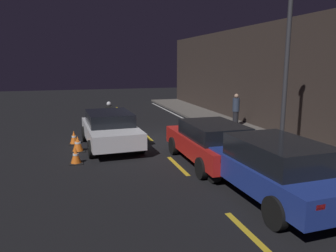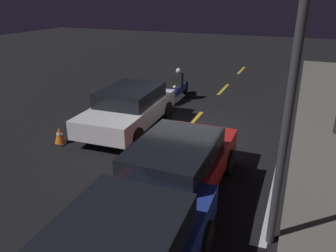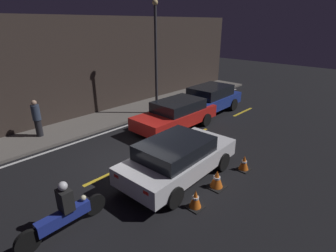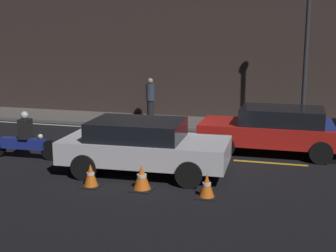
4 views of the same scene
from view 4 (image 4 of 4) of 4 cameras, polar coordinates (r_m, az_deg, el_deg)
The scene contains 14 objects.
ground_plane at distance 13.72m, azimuth -2.42°, elevation -3.43°, with size 56.00×56.00×0.00m, color black.
raised_curb at distance 17.93m, azimuth 2.03°, elevation 0.36°, with size 28.00×2.29×0.12m.
building_front at distance 18.88m, azimuth 3.03°, elevation 8.49°, with size 28.00×0.30×5.07m.
lane_dash_c at distance 14.06m, azimuth -6.30°, elevation -3.12°, with size 2.00×0.14×0.01m.
lane_dash_d at distance 13.10m, azimuth 12.34°, elevation -4.42°, with size 2.00×0.14×0.01m.
lane_solid_kerb at distance 16.62m, azimuth 0.90°, elevation -0.74°, with size 25.20×0.14×0.01m.
sedan_white at distance 11.78m, azimuth -3.07°, elevation -2.31°, with size 4.23×2.09×1.35m.
taxi_red at distance 14.01m, azimuth 13.00°, elevation -0.34°, with size 4.26×1.88×1.36m.
motorcycle at distance 13.73m, azimuth -17.25°, elevation -1.60°, with size 2.29×0.37×1.36m.
traffic_cone_near at distance 10.98m, azimuth -9.41°, elevation -6.00°, with size 0.43×0.43×0.55m.
traffic_cone_mid at distance 10.65m, azimuth -3.21°, elevation -6.33°, with size 0.51×0.51×0.58m.
traffic_cone_far at distance 10.19m, azimuth 4.74°, elevation -7.31°, with size 0.43×0.43×0.54m.
pedestrian at distance 18.29m, azimuth -2.16°, elevation 3.37°, with size 0.34×0.34×1.61m.
street_lamp at distance 15.81m, azimuth 16.56°, elevation 9.97°, with size 0.28×0.28×5.76m.
Camera 4 is at (4.13, -12.59, 3.56)m, focal length 50.00 mm.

